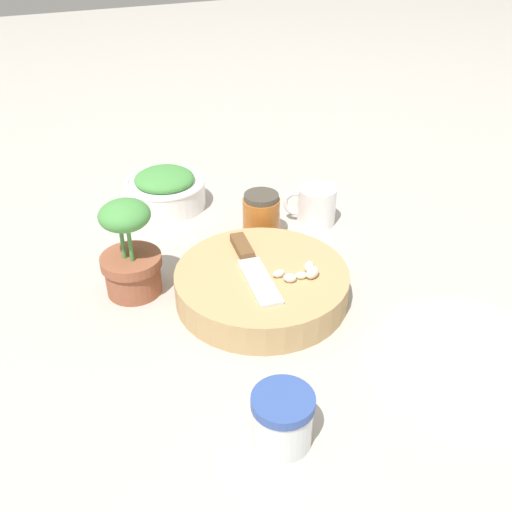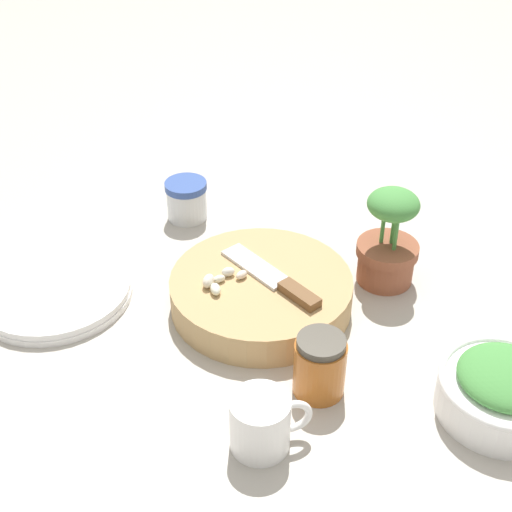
{
  "view_description": "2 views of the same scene",
  "coord_description": "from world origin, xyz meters",
  "px_view_note": "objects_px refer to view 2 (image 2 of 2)",
  "views": [
    {
      "loc": [
        -0.65,
        0.27,
        0.53
      ],
      "look_at": [
        -0.02,
        -0.02,
        0.07
      ],
      "focal_mm": 40.0,
      "sensor_mm": 36.0,
      "label": 1
    },
    {
      "loc": [
        0.51,
        -0.62,
        0.66
      ],
      "look_at": [
        -0.03,
        -0.02,
        0.08
      ],
      "focal_mm": 50.0,
      "sensor_mm": 36.0,
      "label": 2
    }
  ],
  "objects_px": {
    "cutting_board": "(261,292)",
    "plate_stack": "(55,291)",
    "garlic_cloves": "(219,280)",
    "coffee_mug": "(262,423)",
    "chef_knife": "(276,280)",
    "herb_bowl": "(503,390)",
    "potted_herb": "(388,244)",
    "honey_jar": "(320,365)",
    "spice_jar": "(187,200)"
  },
  "relations": [
    {
      "from": "chef_knife",
      "to": "coffee_mug",
      "type": "bearing_deg",
      "value": -135.6
    },
    {
      "from": "garlic_cloves",
      "to": "spice_jar",
      "type": "relative_size",
      "value": 1.0
    },
    {
      "from": "chef_knife",
      "to": "honey_jar",
      "type": "xyz_separation_m",
      "value": [
        0.14,
        -0.08,
        -0.01
      ]
    },
    {
      "from": "garlic_cloves",
      "to": "coffee_mug",
      "type": "distance_m",
      "value": 0.25
    },
    {
      "from": "herb_bowl",
      "to": "potted_herb",
      "type": "xyz_separation_m",
      "value": [
        -0.25,
        0.13,
        0.03
      ]
    },
    {
      "from": "cutting_board",
      "to": "plate_stack",
      "type": "distance_m",
      "value": 0.3
    },
    {
      "from": "garlic_cloves",
      "to": "honey_jar",
      "type": "relative_size",
      "value": 0.84
    },
    {
      "from": "spice_jar",
      "to": "herb_bowl",
      "type": "bearing_deg",
      "value": -4.61
    },
    {
      "from": "cutting_board",
      "to": "plate_stack",
      "type": "bearing_deg",
      "value": -141.83
    },
    {
      "from": "spice_jar",
      "to": "plate_stack",
      "type": "height_order",
      "value": "spice_jar"
    },
    {
      "from": "plate_stack",
      "to": "honey_jar",
      "type": "distance_m",
      "value": 0.42
    },
    {
      "from": "cutting_board",
      "to": "plate_stack",
      "type": "relative_size",
      "value": 1.16
    },
    {
      "from": "cutting_board",
      "to": "honey_jar",
      "type": "relative_size",
      "value": 3.1
    },
    {
      "from": "herb_bowl",
      "to": "coffee_mug",
      "type": "bearing_deg",
      "value": -127.82
    },
    {
      "from": "coffee_mug",
      "to": "plate_stack",
      "type": "relative_size",
      "value": 0.4
    },
    {
      "from": "chef_knife",
      "to": "herb_bowl",
      "type": "relative_size",
      "value": 1.19
    },
    {
      "from": "garlic_cloves",
      "to": "herb_bowl",
      "type": "relative_size",
      "value": 0.45
    },
    {
      "from": "plate_stack",
      "to": "potted_herb",
      "type": "relative_size",
      "value": 1.45
    },
    {
      "from": "cutting_board",
      "to": "chef_knife",
      "type": "xyz_separation_m",
      "value": [
        0.02,
        0.01,
        0.03
      ]
    },
    {
      "from": "chef_knife",
      "to": "honey_jar",
      "type": "distance_m",
      "value": 0.17
    },
    {
      "from": "plate_stack",
      "to": "coffee_mug",
      "type": "bearing_deg",
      "value": -0.04
    },
    {
      "from": "cutting_board",
      "to": "honey_jar",
      "type": "bearing_deg",
      "value": -24.71
    },
    {
      "from": "herb_bowl",
      "to": "coffee_mug",
      "type": "distance_m",
      "value": 0.29
    },
    {
      "from": "spice_jar",
      "to": "potted_herb",
      "type": "xyz_separation_m",
      "value": [
        0.35,
        0.08,
        0.03
      ]
    },
    {
      "from": "chef_knife",
      "to": "garlic_cloves",
      "type": "bearing_deg",
      "value": 142.82
    },
    {
      "from": "cutting_board",
      "to": "garlic_cloves",
      "type": "xyz_separation_m",
      "value": [
        -0.04,
        -0.05,
        0.03
      ]
    },
    {
      "from": "cutting_board",
      "to": "plate_stack",
      "type": "height_order",
      "value": "cutting_board"
    },
    {
      "from": "cutting_board",
      "to": "garlic_cloves",
      "type": "bearing_deg",
      "value": -126.37
    },
    {
      "from": "spice_jar",
      "to": "potted_herb",
      "type": "height_order",
      "value": "potted_herb"
    },
    {
      "from": "spice_jar",
      "to": "coffee_mug",
      "type": "relative_size",
      "value": 0.8
    },
    {
      "from": "cutting_board",
      "to": "potted_herb",
      "type": "height_order",
      "value": "potted_herb"
    },
    {
      "from": "plate_stack",
      "to": "spice_jar",
      "type": "bearing_deg",
      "value": 92.67
    },
    {
      "from": "chef_knife",
      "to": "plate_stack",
      "type": "bearing_deg",
      "value": 134.52
    },
    {
      "from": "cutting_board",
      "to": "honey_jar",
      "type": "height_order",
      "value": "honey_jar"
    },
    {
      "from": "chef_knife",
      "to": "honey_jar",
      "type": "relative_size",
      "value": 2.2
    },
    {
      "from": "garlic_cloves",
      "to": "coffee_mug",
      "type": "xyz_separation_m",
      "value": [
        0.2,
        -0.14,
        -0.02
      ]
    },
    {
      "from": "herb_bowl",
      "to": "spice_jar",
      "type": "xyz_separation_m",
      "value": [
        -0.6,
        0.05,
        -0.0
      ]
    },
    {
      "from": "herb_bowl",
      "to": "cutting_board",
      "type": "bearing_deg",
      "value": -172.87
    },
    {
      "from": "plate_stack",
      "to": "garlic_cloves",
      "type": "bearing_deg",
      "value": 34.47
    },
    {
      "from": "garlic_cloves",
      "to": "coffee_mug",
      "type": "bearing_deg",
      "value": -34.38
    },
    {
      "from": "garlic_cloves",
      "to": "plate_stack",
      "type": "bearing_deg",
      "value": -145.53
    },
    {
      "from": "plate_stack",
      "to": "honey_jar",
      "type": "relative_size",
      "value": 2.67
    },
    {
      "from": "herb_bowl",
      "to": "coffee_mug",
      "type": "relative_size",
      "value": 1.76
    },
    {
      "from": "garlic_cloves",
      "to": "potted_herb",
      "type": "xyz_separation_m",
      "value": [
        0.13,
        0.22,
        0.01
      ]
    },
    {
      "from": "chef_knife",
      "to": "honey_jar",
      "type": "height_order",
      "value": "honey_jar"
    },
    {
      "from": "potted_herb",
      "to": "cutting_board",
      "type": "bearing_deg",
      "value": -119.67
    },
    {
      "from": "garlic_cloves",
      "to": "potted_herb",
      "type": "distance_m",
      "value": 0.26
    },
    {
      "from": "chef_knife",
      "to": "herb_bowl",
      "type": "bearing_deg",
      "value": -76.57
    },
    {
      "from": "chef_knife",
      "to": "herb_bowl",
      "type": "distance_m",
      "value": 0.33
    },
    {
      "from": "plate_stack",
      "to": "potted_herb",
      "type": "xyz_separation_m",
      "value": [
        0.34,
        0.36,
        0.06
      ]
    }
  ]
}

